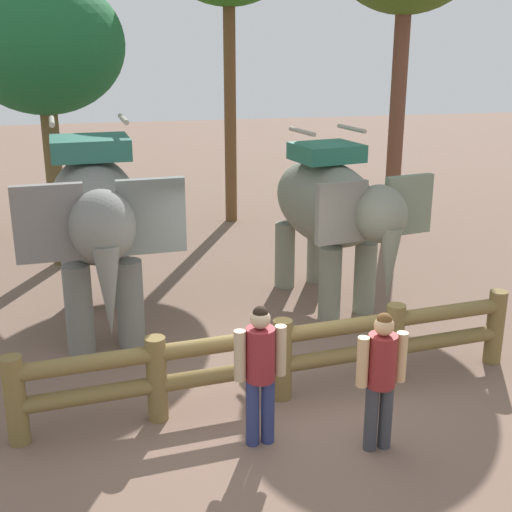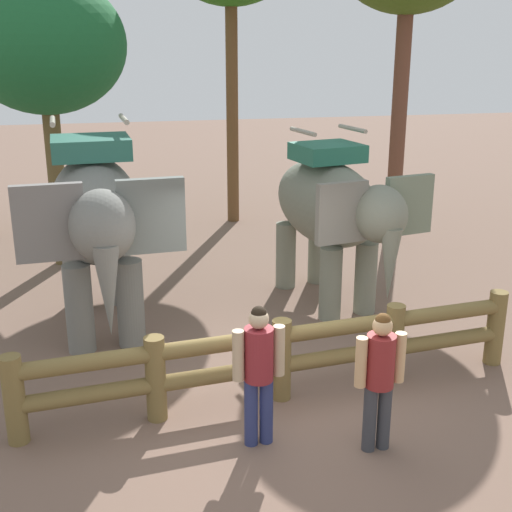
# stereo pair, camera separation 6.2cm
# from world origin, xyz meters

# --- Properties ---
(ground_plane) EXTENTS (60.00, 60.00, 0.00)m
(ground_plane) POSITION_xyz_m (0.00, 0.00, 0.00)
(ground_plane) COLOR brown
(log_fence) EXTENTS (6.44, 0.89, 1.05)m
(log_fence) POSITION_xyz_m (0.00, 0.27, 0.60)
(log_fence) COLOR brown
(log_fence) RESTS_ON ground
(elephant_near_left) EXTENTS (2.14, 3.75, 3.22)m
(elephant_near_left) POSITION_xyz_m (-2.15, 2.84, 1.81)
(elephant_near_left) COLOR slate
(elephant_near_left) RESTS_ON ground
(elephant_center) EXTENTS (2.11, 3.49, 2.93)m
(elephant_center) POSITION_xyz_m (1.58, 3.20, 1.64)
(elephant_center) COLOR gray
(elephant_center) RESTS_ON ground
(tourist_woman_in_black) EXTENTS (0.58, 0.34, 1.64)m
(tourist_woman_in_black) POSITION_xyz_m (-0.49, -0.63, 0.95)
(tourist_woman_in_black) COLOR navy
(tourist_woman_in_black) RESTS_ON ground
(tourist_man_in_blue) EXTENTS (0.57, 0.33, 1.60)m
(tourist_man_in_blue) POSITION_xyz_m (0.75, -1.01, 0.93)
(tourist_man_in_blue) COLOR #36373D
(tourist_man_in_blue) RESTS_ON ground
(tree_far_left) EXTENTS (2.97, 2.97, 5.45)m
(tree_far_left) POSITION_xyz_m (-2.94, 6.39, 4.15)
(tree_far_left) COLOR brown
(tree_far_left) RESTS_ON ground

